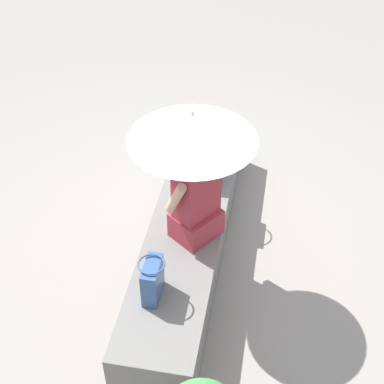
% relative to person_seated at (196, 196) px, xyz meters
% --- Properties ---
extents(ground_plane, '(14.00, 14.00, 0.00)m').
position_rel_person_seated_xyz_m(ground_plane, '(-0.16, -0.09, -0.80)').
color(ground_plane, gray).
extents(stone_bench, '(2.76, 0.57, 0.41)m').
position_rel_person_seated_xyz_m(stone_bench, '(-0.16, -0.09, -0.59)').
color(stone_bench, slate).
rests_on(stone_bench, ground).
extents(person_seated, '(0.50, 0.44, 0.90)m').
position_rel_person_seated_xyz_m(person_seated, '(0.00, 0.00, 0.00)').
color(person_seated, '#992D38').
rests_on(person_seated, stone_bench).
extents(parasol, '(0.87, 0.87, 1.16)m').
position_rel_person_seated_xyz_m(parasol, '(0.07, -0.02, 0.64)').
color(parasol, '#B7B7BC').
rests_on(parasol, stone_bench).
extents(handbag_black, '(0.25, 0.19, 0.31)m').
position_rel_person_seated_xyz_m(handbag_black, '(0.64, -0.19, -0.23)').
color(handbag_black, '#335184').
rests_on(handbag_black, stone_bench).
extents(tote_bag_canvas, '(0.30, 0.22, 0.28)m').
position_rel_person_seated_xyz_m(tote_bag_canvas, '(-0.69, 0.01, -0.25)').
color(tote_bag_canvas, '#335184').
rests_on(tote_bag_canvas, stone_bench).
extents(magazine, '(0.30, 0.22, 0.01)m').
position_rel_person_seated_xyz_m(magazine, '(-1.21, -0.00, -0.38)').
color(magazine, '#339ED1').
rests_on(magazine, stone_bench).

